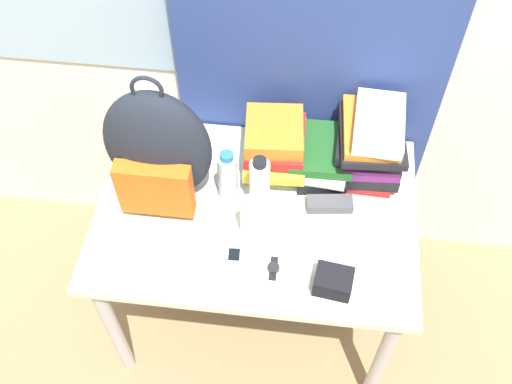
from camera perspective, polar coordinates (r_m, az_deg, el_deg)
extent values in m
cube|color=beige|center=(1.98, 0.00, -1.99)|extent=(1.05, 0.73, 0.03)
cylinder|color=#B2B2B7|center=(2.22, -13.43, -12.48)|extent=(0.05, 0.05, 0.67)
cylinder|color=#B2B2B7|center=(2.16, 11.91, -15.25)|extent=(0.05, 0.05, 0.67)
cylinder|color=#B2B2B7|center=(2.51, -9.87, 0.26)|extent=(0.05, 0.05, 0.67)
cylinder|color=#B2B2B7|center=(2.46, 11.81, -1.81)|extent=(0.05, 0.05, 0.67)
ellipsoid|color=#1E232D|center=(1.87, -9.31, 4.30)|extent=(0.34, 0.16, 0.45)
cube|color=#E05B19|center=(1.88, -9.59, 0.27)|extent=(0.23, 0.06, 0.20)
torus|color=#1E232D|center=(1.70, -10.37, 9.60)|extent=(0.10, 0.01, 0.10)
cube|color=silver|center=(2.08, 1.74, 3.56)|extent=(0.22, 0.23, 0.06)
cube|color=yellow|center=(2.03, 1.87, 4.08)|extent=(0.21, 0.29, 0.03)
cube|color=red|center=(2.00, 1.88, 4.90)|extent=(0.20, 0.24, 0.04)
cube|color=orange|center=(1.96, 1.75, 5.77)|extent=(0.20, 0.22, 0.06)
cube|color=black|center=(2.07, 6.19, 2.85)|extent=(0.18, 0.27, 0.05)
cube|color=silver|center=(2.04, 6.52, 3.56)|extent=(0.19, 0.28, 0.03)
cube|color=#1E5623|center=(2.02, 6.25, 4.10)|extent=(0.21, 0.24, 0.04)
cube|color=red|center=(2.10, 10.51, 2.41)|extent=(0.17, 0.24, 0.03)
cube|color=black|center=(2.07, 10.70, 3.13)|extent=(0.20, 0.25, 0.05)
cube|color=#6B2370|center=(2.03, 10.83, 3.60)|extent=(0.20, 0.21, 0.05)
cube|color=black|center=(2.00, 10.74, 4.77)|extent=(0.22, 0.22, 0.04)
cube|color=black|center=(1.98, 11.00, 5.35)|extent=(0.22, 0.29, 0.03)
cube|color=orange|center=(1.96, 10.90, 6.01)|extent=(0.19, 0.27, 0.03)
cube|color=silver|center=(1.93, 11.67, 6.44)|extent=(0.17, 0.27, 0.04)
cylinder|color=silver|center=(1.93, -2.69, 1.33)|extent=(0.06, 0.06, 0.19)
cylinder|color=#286BB7|center=(1.84, -2.81, 3.40)|extent=(0.04, 0.04, 0.02)
cylinder|color=white|center=(1.88, 0.34, 0.43)|extent=(0.06, 0.06, 0.22)
cylinder|color=black|center=(1.79, 0.36, 2.82)|extent=(0.04, 0.04, 0.02)
cylinder|color=white|center=(1.85, -0.74, -2.49)|extent=(0.05, 0.05, 0.16)
cylinder|color=white|center=(1.78, -0.77, -0.83)|extent=(0.03, 0.03, 0.02)
cube|color=#B7BCC6|center=(1.87, -2.09, -6.10)|extent=(0.06, 0.10, 0.02)
cube|color=black|center=(1.86, -2.10, -5.96)|extent=(0.04, 0.05, 0.00)
cube|color=#47474C|center=(1.97, 7.02, -1.14)|extent=(0.16, 0.08, 0.04)
cube|color=black|center=(1.81, 7.37, -8.45)|extent=(0.12, 0.10, 0.07)
cube|color=black|center=(1.85, 1.67, -7.29)|extent=(0.02, 0.08, 0.00)
cylinder|color=#232328|center=(1.85, 1.67, -7.23)|extent=(0.04, 0.04, 0.01)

